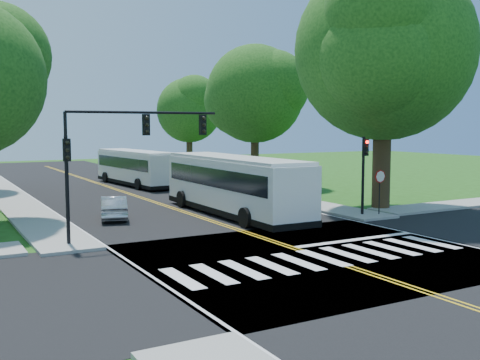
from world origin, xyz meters
TOP-DOWN VIEW (x-y plane):
  - ground at (0.00, 0.00)m, footprint 140.00×140.00m
  - road at (0.00, 18.00)m, footprint 14.00×96.00m
  - cross_road at (0.00, 0.00)m, footprint 60.00×12.00m
  - center_line at (0.00, 22.00)m, footprint 0.36×70.00m
  - edge_line_w at (-6.80, 22.00)m, footprint 0.12×70.00m
  - edge_line_e at (6.80, 22.00)m, footprint 0.12×70.00m
  - crosswalk at (0.00, -0.50)m, footprint 12.60×3.00m
  - stop_bar at (3.50, 1.60)m, footprint 6.60×0.40m
  - sidewalk_nw at (-8.30, 25.00)m, footprint 2.60×40.00m
  - sidewalk_ne at (8.30, 25.00)m, footprint 2.60×40.00m
  - tree_ne_big at (11.00, 8.00)m, footprint 10.80×10.80m
  - tree_east_mid at (11.50, 24.00)m, footprint 8.40×8.40m
  - tree_east_far at (12.50, 40.00)m, footprint 7.20×7.20m
  - signal_nw at (-5.86, 6.43)m, footprint 7.15×0.46m
  - signal_ne at (8.20, 6.44)m, footprint 0.30×0.46m
  - stop_sign at (9.00, 5.98)m, footprint 0.76×0.08m
  - bus_lead at (2.03, 10.52)m, footprint 3.28×13.09m
  - bus_follow at (2.42, 29.03)m, footprint 3.51×11.80m
  - hatchback at (-4.43, 12.50)m, footprint 2.34×4.13m
  - suv at (5.90, 12.40)m, footprint 2.61×4.77m
  - dark_sedan at (5.63, 17.92)m, footprint 3.07×4.55m

SIDE VIEW (x-z plane):
  - ground at x=0.00m, z-range 0.00..0.00m
  - road at x=0.00m, z-range 0.00..0.01m
  - cross_road at x=0.00m, z-range 0.00..0.01m
  - center_line at x=0.00m, z-range 0.01..0.02m
  - edge_line_w at x=-6.80m, z-range 0.01..0.02m
  - edge_line_e at x=6.80m, z-range 0.01..0.02m
  - crosswalk at x=0.00m, z-range 0.01..0.02m
  - stop_bar at x=3.50m, z-range 0.01..0.02m
  - sidewalk_nw at x=-8.30m, z-range 0.00..0.15m
  - sidewalk_ne at x=8.30m, z-range 0.00..0.15m
  - dark_sedan at x=5.63m, z-range 0.01..1.24m
  - suv at x=5.90m, z-range 0.01..1.28m
  - hatchback at x=-4.43m, z-range 0.01..1.30m
  - bus_follow at x=2.42m, z-range 0.10..3.10m
  - bus_lead at x=2.03m, z-range 0.11..3.49m
  - stop_sign at x=9.00m, z-range 0.77..3.30m
  - signal_ne at x=8.20m, z-range 0.76..5.16m
  - signal_nw at x=-5.86m, z-range 1.55..7.21m
  - tree_east_far at x=12.50m, z-range 1.69..12.03m
  - tree_east_mid at x=11.50m, z-range 1.89..13.82m
  - tree_ne_big at x=11.00m, z-range 2.17..17.08m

